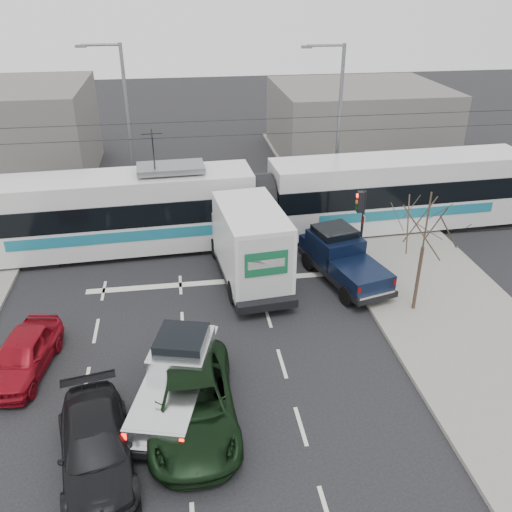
{
  "coord_description": "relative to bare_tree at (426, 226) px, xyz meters",
  "views": [
    {
      "loc": [
        -1.45,
        -14.82,
        12.19
      ],
      "look_at": [
        1.5,
        4.82,
        1.8
      ],
      "focal_mm": 38.0,
      "sensor_mm": 36.0,
      "label": 1
    }
  ],
  "objects": [
    {
      "name": "box_truck",
      "position": [
        -6.25,
        3.71,
        -2.03
      ],
      "size": [
        3.13,
        7.35,
        3.58
      ],
      "rotation": [
        0.0,
        0.0,
        0.1
      ],
      "color": "black",
      "rests_on": "ground"
    },
    {
      "name": "street_lamp_far",
      "position": [
        -11.79,
        13.5,
        1.32
      ],
      "size": [
        2.38,
        0.25,
        9.0
      ],
      "color": "slate",
      "rests_on": "ground"
    },
    {
      "name": "green_car",
      "position": [
        -9.11,
        -4.82,
        -3.01
      ],
      "size": [
        2.62,
        5.63,
        1.56
      ],
      "primitive_type": "imported",
      "rotation": [
        0.0,
        0.0,
        0.0
      ],
      "color": "black",
      "rests_on": "ground"
    },
    {
      "name": "street_lamp_near",
      "position": [
        -0.29,
        11.5,
        1.32
      ],
      "size": [
        2.38,
        0.25,
        9.0
      ],
      "color": "slate",
      "rests_on": "ground"
    },
    {
      "name": "red_car",
      "position": [
        -14.7,
        -1.58,
        -3.09
      ],
      "size": [
        2.33,
        4.34,
        1.4
      ],
      "primitive_type": "imported",
      "rotation": [
        0.0,
        0.0,
        -0.17
      ],
      "color": "maroon",
      "rests_on": "ground"
    },
    {
      "name": "dark_car",
      "position": [
        -11.81,
        -6.08,
        -3.1
      ],
      "size": [
        2.74,
        5.04,
        1.38
      ],
      "primitive_type": "imported",
      "rotation": [
        0.0,
        0.0,
        0.18
      ],
      "color": "black",
      "rests_on": "ground"
    },
    {
      "name": "bare_tree",
      "position": [
        0.0,
        0.0,
        0.0
      ],
      "size": [
        2.4,
        2.4,
        5.0
      ],
      "color": "#47382B",
      "rests_on": "ground"
    },
    {
      "name": "navy_pickup",
      "position": [
        -2.19,
        3.03,
        -2.71
      ],
      "size": [
        3.18,
        5.54,
        2.2
      ],
      "rotation": [
        0.0,
        0.0,
        0.26
      ],
      "color": "black",
      "rests_on": "ground"
    },
    {
      "name": "ground",
      "position": [
        -7.6,
        -2.5,
        -3.79
      ],
      "size": [
        120.0,
        120.0,
        0.0
      ],
      "primitive_type": "plane",
      "color": "black",
      "rests_on": "ground"
    },
    {
      "name": "traffic_signal",
      "position": [
        -1.13,
        4.0,
        -1.05
      ],
      "size": [
        0.44,
        0.44,
        3.6
      ],
      "color": "black",
      "rests_on": "ground"
    },
    {
      "name": "catenary",
      "position": [
        -7.6,
        7.5,
        0.09
      ],
      "size": [
        60.0,
        0.2,
        7.0
      ],
      "color": "black",
      "rests_on": "ground"
    },
    {
      "name": "rails",
      "position": [
        -7.6,
        7.5,
        -3.78
      ],
      "size": [
        60.0,
        1.6,
        0.03
      ],
      "primitive_type": "cube",
      "color": "#33302D",
      "rests_on": "ground"
    },
    {
      "name": "silver_pickup",
      "position": [
        -9.5,
        -3.63,
        -2.83
      ],
      "size": [
        3.16,
        5.63,
        1.94
      ],
      "rotation": [
        0.0,
        0.0,
        -0.27
      ],
      "color": "black",
      "rests_on": "ground"
    },
    {
      "name": "sidewalk_right",
      "position": [
        1.4,
        -2.5,
        -3.72
      ],
      "size": [
        6.0,
        60.0,
        0.15
      ],
      "primitive_type": "cube",
      "color": "gray",
      "rests_on": "ground"
    },
    {
      "name": "tram",
      "position": [
        -5.07,
        7.65,
        -1.75
      ],
      "size": [
        28.23,
        4.19,
        5.74
      ],
      "rotation": [
        0.0,
        0.0,
        0.05
      ],
      "color": "silver",
      "rests_on": "ground"
    },
    {
      "name": "building_right",
      "position": [
        4.4,
        21.5,
        -1.29
      ],
      "size": [
        12.0,
        10.0,
        5.0
      ],
      "primitive_type": "cube",
      "color": "#615C58",
      "rests_on": "ground"
    }
  ]
}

